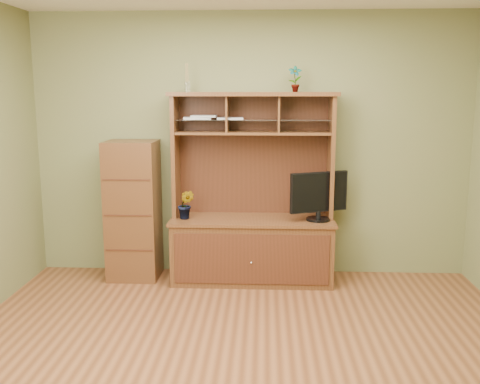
{
  "coord_description": "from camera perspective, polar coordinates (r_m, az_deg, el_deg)",
  "views": [
    {
      "loc": [
        0.14,
        -3.53,
        1.91
      ],
      "look_at": [
        -0.08,
        1.2,
        1.01
      ],
      "focal_mm": 40.0,
      "sensor_mm": 36.0,
      "label": 1
    }
  ],
  "objects": [
    {
      "name": "room",
      "position": [
        3.57,
        0.31,
        1.69
      ],
      "size": [
        4.54,
        4.04,
        2.74
      ],
      "color": "brown",
      "rests_on": "ground"
    },
    {
      "name": "media_hutch",
      "position": [
        5.44,
        1.31,
        -4.07
      ],
      "size": [
        1.66,
        0.61,
        1.9
      ],
      "color": "#432513",
      "rests_on": "room"
    },
    {
      "name": "monitor",
      "position": [
        5.29,
        8.41,
        -0.32
      ],
      "size": [
        0.58,
        0.29,
        0.48
      ],
      "rotation": [
        0.0,
        0.0,
        0.41
      ],
      "color": "black",
      "rests_on": "media_hutch"
    },
    {
      "name": "orchid_plant",
      "position": [
        5.35,
        -5.79,
        -1.34
      ],
      "size": [
        0.18,
        0.15,
        0.29
      ],
      "primitive_type": "imported",
      "rotation": [
        0.0,
        0.0,
        -0.11
      ],
      "color": "#2C5F20",
      "rests_on": "media_hutch"
    },
    {
      "name": "top_plant",
      "position": [
        5.34,
        5.88,
        11.92
      ],
      "size": [
        0.13,
        0.09,
        0.25
      ],
      "primitive_type": "imported",
      "rotation": [
        0.0,
        0.0,
        -0.02
      ],
      "color": "#316724",
      "rests_on": "media_hutch"
    },
    {
      "name": "reed_diffuser",
      "position": [
        5.39,
        -5.68,
        11.73
      ],
      "size": [
        0.06,
        0.06,
        0.28
      ],
      "color": "silver",
      "rests_on": "media_hutch"
    },
    {
      "name": "magazines",
      "position": [
        5.36,
        -3.24,
        7.93
      ],
      "size": [
        0.61,
        0.24,
        0.04
      ],
      "color": "silver",
      "rests_on": "media_hutch"
    },
    {
      "name": "side_cabinet",
      "position": [
        5.58,
        -11.31,
        -1.92
      ],
      "size": [
        0.51,
        0.46,
        1.42
      ],
      "color": "#432513",
      "rests_on": "room"
    }
  ]
}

